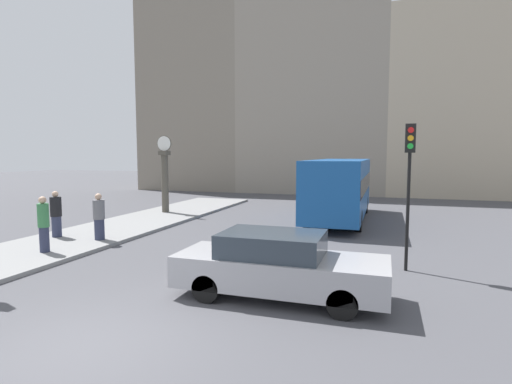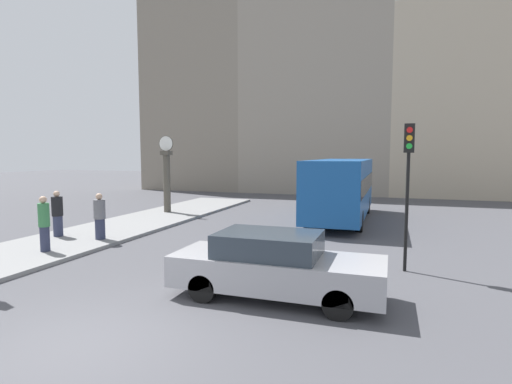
# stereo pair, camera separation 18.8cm
# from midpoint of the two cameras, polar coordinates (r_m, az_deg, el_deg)

# --- Properties ---
(ground_plane) EXTENTS (120.00, 120.00, 0.00)m
(ground_plane) POSITION_cam_midpoint_polar(r_m,az_deg,el_deg) (7.60, -23.11, -19.55)
(ground_plane) COLOR #47474C
(sidewalk_corner) EXTENTS (3.70, 22.23, 0.12)m
(sidewalk_corner) POSITION_cam_midpoint_polar(r_m,az_deg,el_deg) (18.08, -18.19, -4.74)
(sidewalk_corner) COLOR gray
(sidewalk_corner) RESTS_ON ground_plane
(building_row) EXTENTS (33.16, 5.00, 18.42)m
(building_row) POSITION_cam_midpoint_polar(r_m,az_deg,el_deg) (34.04, 9.65, 14.00)
(building_row) COLOR gray
(building_row) RESTS_ON ground_plane
(sedan_car) EXTENTS (4.61, 1.71, 1.45)m
(sedan_car) POSITION_cam_midpoint_polar(r_m,az_deg,el_deg) (8.91, 3.33, -10.42)
(sedan_car) COLOR #9E9EA3
(sedan_car) RESTS_ON ground_plane
(bus_distant) EXTENTS (2.42, 8.68, 2.91)m
(bus_distant) POSITION_cam_midpoint_polar(r_m,az_deg,el_deg) (19.49, 12.37, 0.84)
(bus_distant) COLOR #195199
(bus_distant) RESTS_ON ground_plane
(traffic_light_far) EXTENTS (0.26, 0.24, 3.96)m
(traffic_light_far) POSITION_cam_midpoint_polar(r_m,az_deg,el_deg) (11.35, 21.37, 3.37)
(traffic_light_far) COLOR black
(traffic_light_far) RESTS_ON ground_plane
(street_clock) EXTENTS (0.83, 0.47, 4.02)m
(street_clock) POSITION_cam_midpoint_polar(r_m,az_deg,el_deg) (21.48, -12.39, 2.25)
(street_clock) COLOR #4C473D
(street_clock) RESTS_ON sidewalk_corner
(pedestrian_green_hoodie) EXTENTS (0.34, 0.34, 1.74)m
(pedestrian_green_hoodie) POSITION_cam_midpoint_polar(r_m,az_deg,el_deg) (14.09, -27.67, -4.02)
(pedestrian_green_hoodie) COLOR #2D334C
(pedestrian_green_hoodie) RESTS_ON sidewalk_corner
(pedestrian_grey_jacket) EXTENTS (0.41, 0.41, 1.66)m
(pedestrian_grey_jacket) POSITION_cam_midpoint_polar(r_m,az_deg,el_deg) (15.30, -21.10, -3.30)
(pedestrian_grey_jacket) COLOR #2D334C
(pedestrian_grey_jacket) RESTS_ON sidewalk_corner
(pedestrian_black_jacket) EXTENTS (0.39, 0.39, 1.69)m
(pedestrian_black_jacket) POSITION_cam_midpoint_polar(r_m,az_deg,el_deg) (16.47, -26.21, -2.82)
(pedestrian_black_jacket) COLOR #2D334C
(pedestrian_black_jacket) RESTS_ON sidewalk_corner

